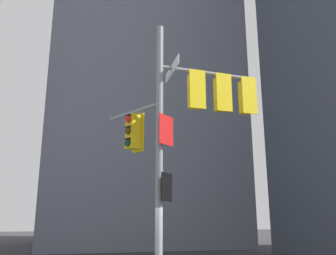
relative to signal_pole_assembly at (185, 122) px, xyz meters
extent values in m
cube|color=slate|center=(2.84, 24.08, 13.04)|extent=(15.88, 15.88, 35.85)
cylinder|color=gray|center=(-0.80, -0.22, -1.09)|extent=(0.19, 0.19, 7.58)
cylinder|color=gray|center=(0.70, -0.12, 1.48)|extent=(3.01, 0.30, 0.10)
cylinder|color=gray|center=(-1.35, 0.75, 0.39)|extent=(1.19, 1.98, 0.10)
cube|color=yellow|center=(0.26, -0.34, 0.88)|extent=(0.48, 0.06, 1.14)
cube|color=yellow|center=(0.25, -0.15, 0.88)|extent=(0.36, 0.36, 1.00)
cylinder|color=#360605|center=(0.24, 0.05, 1.23)|extent=(0.20, 0.07, 0.20)
cube|color=black|center=(0.24, 0.06, 1.35)|extent=(0.22, 0.09, 0.02)
cylinder|color=yellow|center=(0.24, 0.05, 0.88)|extent=(0.20, 0.07, 0.20)
cube|color=black|center=(0.24, 0.06, 1.00)|extent=(0.22, 0.09, 0.02)
cylinder|color=#06311C|center=(0.24, 0.05, 0.53)|extent=(0.20, 0.07, 0.20)
cube|color=black|center=(0.24, 0.06, 0.65)|extent=(0.22, 0.09, 0.02)
cube|color=yellow|center=(1.09, -0.29, 0.88)|extent=(0.48, 0.06, 1.14)
cube|color=yellow|center=(1.08, -0.10, 0.88)|extent=(0.36, 0.36, 1.00)
cylinder|color=#360605|center=(1.06, 0.10, 1.23)|extent=(0.20, 0.07, 0.20)
cube|color=black|center=(1.06, 0.11, 1.35)|extent=(0.22, 0.09, 0.02)
cylinder|color=#3C2C06|center=(1.06, 0.10, 0.88)|extent=(0.20, 0.07, 0.20)
cube|color=black|center=(1.06, 0.11, 1.00)|extent=(0.22, 0.09, 0.02)
cylinder|color=#19C672|center=(1.06, 0.10, 0.53)|extent=(0.20, 0.07, 0.20)
cube|color=black|center=(1.06, 0.11, 0.65)|extent=(0.22, 0.09, 0.02)
cube|color=yellow|center=(1.92, -0.23, 0.88)|extent=(0.48, 0.06, 1.14)
cube|color=yellow|center=(1.90, -0.04, 0.88)|extent=(0.36, 0.36, 1.00)
cylinder|color=#360605|center=(1.89, 0.16, 1.23)|extent=(0.20, 0.07, 0.20)
cube|color=black|center=(1.89, 0.16, 1.35)|extent=(0.22, 0.09, 0.02)
cylinder|color=#3C2C06|center=(1.89, 0.16, 0.88)|extent=(0.20, 0.07, 0.20)
cube|color=black|center=(1.89, 0.16, 1.00)|extent=(0.22, 0.09, 0.02)
cylinder|color=#19C672|center=(1.89, 0.16, 0.53)|extent=(0.20, 0.07, 0.20)
cube|color=black|center=(1.89, 0.16, 0.65)|extent=(0.22, 0.09, 0.02)
cube|color=yellow|center=(-1.18, 0.84, -0.21)|extent=(0.26, 0.43, 1.14)
cube|color=yellow|center=(-1.35, 0.75, -0.21)|extent=(0.46, 0.46, 1.00)
cylinder|color=red|center=(-1.52, 0.65, 0.14)|extent=(0.15, 0.20, 0.20)
cube|color=black|center=(-1.53, 0.65, 0.26)|extent=(0.17, 0.23, 0.02)
cylinder|color=#3C2C06|center=(-1.52, 0.65, -0.21)|extent=(0.15, 0.20, 0.20)
cube|color=black|center=(-1.53, 0.65, -0.09)|extent=(0.17, 0.23, 0.02)
cylinder|color=#06311C|center=(-1.52, 0.65, -0.56)|extent=(0.15, 0.20, 0.20)
cube|color=black|center=(-1.53, 0.65, -0.44)|extent=(0.17, 0.23, 0.02)
cube|color=white|center=(-0.45, -0.23, 1.43)|extent=(0.06, 1.50, 0.28)
cube|color=#19479E|center=(-0.45, -0.23, 1.43)|extent=(0.05, 1.46, 0.24)
cube|color=red|center=(-0.66, -0.38, -0.37)|extent=(0.49, 0.43, 0.80)
cube|color=white|center=(-0.66, -0.38, -0.37)|extent=(0.46, 0.40, 0.76)
cube|color=black|center=(-0.64, -0.36, -1.87)|extent=(0.41, 0.46, 0.72)
cube|color=white|center=(-0.64, -0.36, -1.87)|extent=(0.38, 0.43, 0.68)
camera|label=1|loc=(-3.00, -9.33, -2.63)|focal=38.60mm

